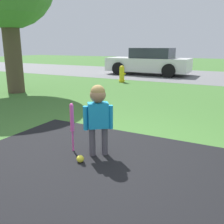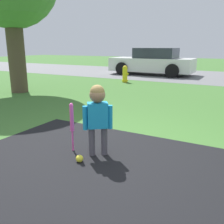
{
  "view_description": "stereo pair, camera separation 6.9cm",
  "coord_description": "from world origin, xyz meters",
  "px_view_note": "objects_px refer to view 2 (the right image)",
  "views": [
    {
      "loc": [
        1.43,
        -2.84,
        1.48
      ],
      "look_at": [
        -0.24,
        0.33,
        0.53
      ],
      "focal_mm": 40.0,
      "sensor_mm": 36.0,
      "label": 1
    },
    {
      "loc": [
        1.49,
        -2.81,
        1.48
      ],
      "look_at": [
        -0.24,
        0.33,
        0.53
      ],
      "focal_mm": 40.0,
      "sensor_mm": 36.0,
      "label": 2
    }
  ],
  "objects_px": {
    "baseball_bat": "(72,120)",
    "parked_car": "(153,62)",
    "child": "(98,111)",
    "fire_hydrant": "(125,74)",
    "sports_ball": "(79,159)"
  },
  "relations": [
    {
      "from": "baseball_bat",
      "to": "parked_car",
      "type": "distance_m",
      "value": 10.35
    },
    {
      "from": "child",
      "to": "fire_hydrant",
      "type": "bearing_deg",
      "value": 76.17
    },
    {
      "from": "child",
      "to": "fire_hydrant",
      "type": "distance_m",
      "value": 7.28
    },
    {
      "from": "sports_ball",
      "to": "parked_car",
      "type": "height_order",
      "value": "parked_car"
    },
    {
      "from": "sports_ball",
      "to": "fire_hydrant",
      "type": "height_order",
      "value": "fire_hydrant"
    },
    {
      "from": "child",
      "to": "parked_car",
      "type": "bearing_deg",
      "value": 68.95
    },
    {
      "from": "baseball_bat",
      "to": "fire_hydrant",
      "type": "height_order",
      "value": "baseball_bat"
    },
    {
      "from": "baseball_bat",
      "to": "sports_ball",
      "type": "distance_m",
      "value": 0.57
    },
    {
      "from": "child",
      "to": "baseball_bat",
      "type": "xyz_separation_m",
      "value": [
        -0.4,
        -0.06,
        -0.18
      ]
    },
    {
      "from": "baseball_bat",
      "to": "sports_ball",
      "type": "xyz_separation_m",
      "value": [
        0.3,
        -0.25,
        -0.41
      ]
    },
    {
      "from": "child",
      "to": "baseball_bat",
      "type": "relative_size",
      "value": 1.39
    },
    {
      "from": "sports_ball",
      "to": "fire_hydrant",
      "type": "bearing_deg",
      "value": 111.47
    },
    {
      "from": "fire_hydrant",
      "to": "parked_car",
      "type": "relative_size",
      "value": 0.16
    },
    {
      "from": "fire_hydrant",
      "to": "parked_car",
      "type": "xyz_separation_m",
      "value": [
        0.01,
        3.3,
        0.31
      ]
    },
    {
      "from": "baseball_bat",
      "to": "parked_car",
      "type": "height_order",
      "value": "parked_car"
    }
  ]
}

